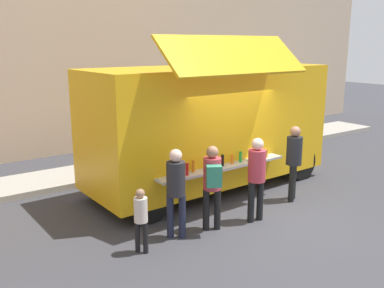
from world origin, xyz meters
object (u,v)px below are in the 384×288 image
object	(u,v)px
child_near_queue	(141,215)
customer_mid_with_backpack	(212,180)
customer_rear_waiting	(176,186)
customer_extra_browsing	(294,157)
customer_front_ordering	(257,172)
trash_bin	(266,134)
food_truck_main	(210,123)

from	to	relation	value
child_near_queue	customer_mid_with_backpack	bearing A→B (deg)	-33.84
customer_rear_waiting	customer_extra_browsing	distance (m)	3.27
customer_front_ordering	customer_rear_waiting	size ratio (longest dim) A/B	1.02
customer_rear_waiting	customer_extra_browsing	bearing A→B (deg)	-48.94
customer_mid_with_backpack	customer_extra_browsing	size ratio (longest dim) A/B	0.96
trash_bin	customer_rear_waiting	bearing A→B (deg)	-147.16
customer_front_ordering	customer_extra_browsing	world-z (taller)	customer_extra_browsing
child_near_queue	food_truck_main	bearing A→B (deg)	-0.31
trash_bin	customer_front_ordering	distance (m)	6.68
customer_mid_with_backpack	food_truck_main	bearing A→B (deg)	-6.10
food_truck_main	customer_mid_with_backpack	xyz separation A→B (m)	(-1.52, -2.06, -0.61)
customer_rear_waiting	customer_mid_with_backpack	bearing A→B (deg)	-60.31
customer_extra_browsing	customer_front_ordering	bearing A→B (deg)	70.75
customer_mid_with_backpack	customer_front_ordering	bearing A→B (deg)	-68.88
customer_mid_with_backpack	customer_rear_waiting	world-z (taller)	customer_rear_waiting
customer_mid_with_backpack	customer_rear_waiting	distance (m)	0.76
food_truck_main	child_near_queue	world-z (taller)	food_truck_main
customer_mid_with_backpack	child_near_queue	size ratio (longest dim) A/B	1.44
trash_bin	customer_mid_with_backpack	size ratio (longest dim) A/B	0.54
customer_extra_browsing	food_truck_main	bearing A→B (deg)	-4.73
food_truck_main	trash_bin	bearing A→B (deg)	26.69
customer_front_ordering	customer_extra_browsing	distance (m)	1.58
customer_front_ordering	customer_rear_waiting	xyz separation A→B (m)	(-1.74, 0.29, -0.02)
customer_front_ordering	food_truck_main	bearing A→B (deg)	-7.80
trash_bin	child_near_queue	xyz separation A→B (m)	(-7.40, -4.40, 0.24)
customer_rear_waiting	child_near_queue	xyz separation A→B (m)	(-0.81, -0.14, -0.32)
food_truck_main	trash_bin	xyz separation A→B (m)	(4.33, 2.32, -1.19)
child_near_queue	customer_extra_browsing	bearing A→B (deg)	-31.01
food_truck_main	customer_mid_with_backpack	bearing A→B (deg)	-128.00
customer_mid_with_backpack	customer_extra_browsing	distance (m)	2.54
food_truck_main	customer_rear_waiting	bearing A→B (deg)	-141.08
customer_extra_browsing	child_near_queue	world-z (taller)	customer_extra_browsing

